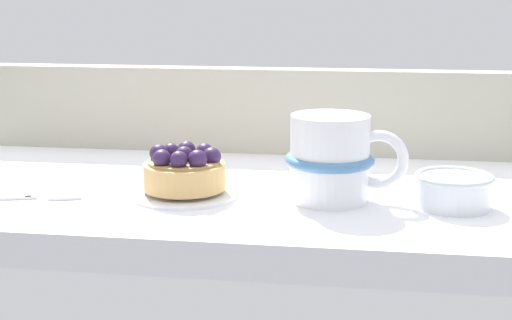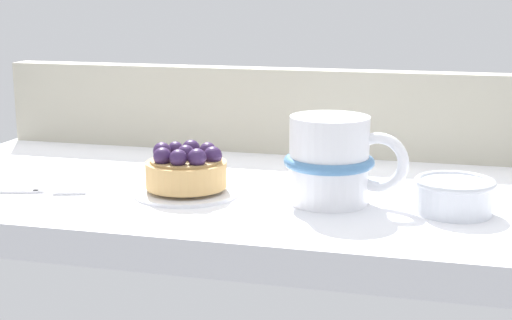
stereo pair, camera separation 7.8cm
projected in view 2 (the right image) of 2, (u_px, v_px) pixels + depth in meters
The scene contains 7 objects.
ground_plane at pixel (255, 200), 84.79cm from camera, with size 81.86×39.65×3.50cm, color white.
window_rail_back at pixel (289, 111), 100.18cm from camera, with size 80.22×3.57×11.25cm, color #B2AD99.
dessert_plate at pixel (187, 191), 80.64cm from camera, with size 11.32×11.32×0.81cm.
raspberry_tart at pixel (186, 169), 80.13cm from camera, with size 8.67×8.67×4.68cm.
coffee_mug at pixel (332, 160), 76.54cm from camera, with size 12.69×9.27×9.01cm.
dessert_fork at pixel (9, 190), 81.04cm from camera, with size 17.08×6.48×0.60cm.
sugar_bowl at pixel (454, 195), 73.53cm from camera, with size 7.85×7.85×3.44cm.
Camera 2 is at (20.49, -79.05, 21.52)cm, focal length 52.69 mm.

